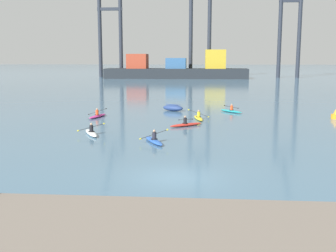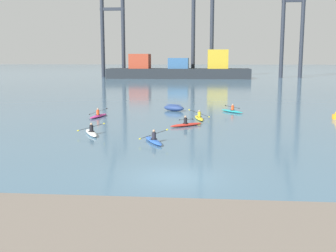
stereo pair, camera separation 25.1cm
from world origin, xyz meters
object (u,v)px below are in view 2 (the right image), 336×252
object	(u,v)px
gantry_crane_west	(112,22)
gantry_crane_east_mid	(293,17)
kayak_yellow	(199,118)
capsized_dinghy	(174,108)
kayak_white	(91,132)
gantry_crane_west_mid	(203,14)
kayak_blue	(154,140)
kayak_red	(186,124)
container_barge	(180,70)
kayak_magenta	(98,116)
kayak_teal	(232,111)

from	to	relation	value
gantry_crane_west	gantry_crane_east_mid	xyz separation A→B (m)	(55.92, 0.40, 0.92)
kayak_yellow	capsized_dinghy	bearing A→B (deg)	114.80
capsized_dinghy	kayak_white	size ratio (longest dim) A/B	0.85
gantry_crane_east_mid	kayak_yellow	bearing A→B (deg)	-106.67
gantry_crane_west_mid	kayak_blue	xyz separation A→B (m)	(-3.03, -102.42, -19.21)
gantry_crane_west_mid	kayak_red	distance (m)	96.95
gantry_crane_west	container_barge	bearing A→B (deg)	-15.08
gantry_crane_west_mid	gantry_crane_east_mid	world-z (taller)	gantry_crane_west_mid
kayak_yellow	gantry_crane_west	bearing A→B (deg)	107.42
kayak_yellow	kayak_magenta	world-z (taller)	kayak_yellow
kayak_yellow	gantry_crane_east_mid	bearing A→B (deg)	73.33
gantry_crane_west_mid	capsized_dinghy	world-z (taller)	gantry_crane_west_mid
gantry_crane_west_mid	kayak_white	xyz separation A→B (m)	(-8.31, -99.73, -19.21)
gantry_crane_west_mid	capsized_dinghy	bearing A→B (deg)	-91.94
gantry_crane_west_mid	kayak_red	xyz separation A→B (m)	(-0.99, -95.02, -19.21)
container_barge	capsized_dinghy	size ratio (longest dim) A/B	15.22
capsized_dinghy	kayak_blue	world-z (taller)	kayak_blue
gantry_crane_east_mid	kayak_yellow	xyz separation A→B (m)	(-27.36, -91.40, -18.14)
container_barge	kayak_yellow	distance (m)	85.47
kayak_magenta	kayak_yellow	bearing A→B (deg)	-3.24
gantry_crane_west	kayak_blue	xyz separation A→B (m)	(25.43, -102.68, -17.22)
gantry_crane_west_mid	kayak_blue	size ratio (longest dim) A/B	11.55
gantry_crane_west_mid	kayak_white	size ratio (longest dim) A/B	11.62
kayak_magenta	kayak_blue	world-z (taller)	kayak_magenta
capsized_dinghy	kayak_blue	xyz separation A→B (m)	(-0.17, -18.09, -0.18)
kayak_yellow	kayak_teal	size ratio (longest dim) A/B	1.14
kayak_teal	kayak_red	world-z (taller)	same
gantry_crane_west_mid	kayak_yellow	xyz separation A→B (m)	(0.10, -90.74, -19.21)
kayak_blue	kayak_white	bearing A→B (deg)	153.09
kayak_teal	kayak_white	distance (m)	19.01
gantry_crane_west_mid	kayak_white	world-z (taller)	gantry_crane_west_mid
kayak_magenta	kayak_blue	bearing A→B (deg)	-59.68
gantry_crane_west	kayak_teal	xyz separation A→B (m)	(32.17, -85.27, -17.22)
gantry_crane_west_mid	kayak_teal	size ratio (longest dim) A/B	12.73
container_barge	kayak_red	distance (m)	89.66
gantry_crane_west	gantry_crane_west_mid	world-z (taller)	gantry_crane_west_mid
capsized_dinghy	kayak_blue	bearing A→B (deg)	-90.53
kayak_magenta	gantry_crane_west	bearing A→B (deg)	101.42
gantry_crane_west	kayak_red	bearing A→B (deg)	-73.92
gantry_crane_west	kayak_blue	world-z (taller)	gantry_crane_west
kayak_red	kayak_magenta	world-z (taller)	kayak_magenta
kayak_red	kayak_white	distance (m)	8.71
kayak_yellow	kayak_white	bearing A→B (deg)	-133.11
capsized_dinghy	kayak_blue	distance (m)	18.09
capsized_dinghy	kayak_red	distance (m)	10.86
kayak_red	gantry_crane_west_mid	bearing A→B (deg)	89.40
kayak_magenta	kayak_white	bearing A→B (deg)	-78.88
gantry_crane_west	kayak_teal	world-z (taller)	gantry_crane_west
gantry_crane_west_mid	kayak_yellow	size ratio (longest dim) A/B	11.18
kayak_magenta	gantry_crane_east_mid	bearing A→B (deg)	67.48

